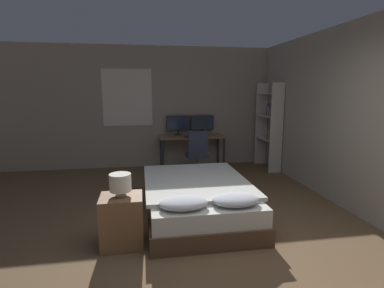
{
  "coord_description": "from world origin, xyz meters",
  "views": [
    {
      "loc": [
        -0.93,
        -2.49,
        1.74
      ],
      "look_at": [
        -0.01,
        2.91,
        0.75
      ],
      "focal_mm": 28.0,
      "sensor_mm": 36.0,
      "label": 1
    }
  ],
  "objects_px": {
    "monitor_left": "(178,124)",
    "computer_mouse": "(206,136)",
    "bookshelf": "(270,122)",
    "bedside_lamp": "(120,183)",
    "monitor_right": "(202,123)",
    "office_chair": "(197,159)",
    "bed": "(197,198)",
    "nightstand": "(122,221)",
    "desk": "(192,140)",
    "keyboard": "(193,137)"
  },
  "relations": [
    {
      "from": "nightstand",
      "to": "monitor_left",
      "type": "xyz_separation_m",
      "value": [
        1.07,
        3.43,
        0.7
      ]
    },
    {
      "from": "monitor_left",
      "to": "computer_mouse",
      "type": "height_order",
      "value": "monitor_left"
    },
    {
      "from": "monitor_left",
      "to": "monitor_right",
      "type": "height_order",
      "value": "same"
    },
    {
      "from": "monitor_left",
      "to": "office_chair",
      "type": "distance_m",
      "value": 1.1
    },
    {
      "from": "monitor_right",
      "to": "nightstand",
      "type": "bearing_deg",
      "value": -115.29
    },
    {
      "from": "desk",
      "to": "monitor_left",
      "type": "bearing_deg",
      "value": 143.45
    },
    {
      "from": "bedside_lamp",
      "to": "office_chair",
      "type": "distance_m",
      "value": 2.91
    },
    {
      "from": "bed",
      "to": "nightstand",
      "type": "height_order",
      "value": "nightstand"
    },
    {
      "from": "monitor_left",
      "to": "office_chair",
      "type": "xyz_separation_m",
      "value": [
        0.27,
        -0.87,
        -0.62
      ]
    },
    {
      "from": "nightstand",
      "to": "computer_mouse",
      "type": "xyz_separation_m",
      "value": [
        1.63,
        3.02,
        0.46
      ]
    },
    {
      "from": "bed",
      "to": "bookshelf",
      "type": "height_order",
      "value": "bookshelf"
    },
    {
      "from": "monitor_right",
      "to": "monitor_left",
      "type": "bearing_deg",
      "value": 180.0
    },
    {
      "from": "nightstand",
      "to": "bookshelf",
      "type": "relative_size",
      "value": 0.31
    },
    {
      "from": "bed",
      "to": "monitor_left",
      "type": "distance_m",
      "value": 2.86
    },
    {
      "from": "bookshelf",
      "to": "desk",
      "type": "bearing_deg",
      "value": 168.5
    },
    {
      "from": "bedside_lamp",
      "to": "keyboard",
      "type": "xyz_separation_m",
      "value": [
        1.34,
        3.02,
        0.01
      ]
    },
    {
      "from": "bed",
      "to": "bedside_lamp",
      "type": "distance_m",
      "value": 1.29
    },
    {
      "from": "nightstand",
      "to": "bedside_lamp",
      "type": "bearing_deg",
      "value": 180.0
    },
    {
      "from": "monitor_left",
      "to": "office_chair",
      "type": "height_order",
      "value": "monitor_left"
    },
    {
      "from": "desk",
      "to": "computer_mouse",
      "type": "bearing_deg",
      "value": -35.44
    },
    {
      "from": "nightstand",
      "to": "monitor_right",
      "type": "xyz_separation_m",
      "value": [
        1.62,
        3.43,
        0.7
      ]
    },
    {
      "from": "monitor_right",
      "to": "office_chair",
      "type": "xyz_separation_m",
      "value": [
        -0.29,
        -0.87,
        -0.62
      ]
    },
    {
      "from": "monitor_left",
      "to": "bookshelf",
      "type": "bearing_deg",
      "value": -15.62
    },
    {
      "from": "bed",
      "to": "nightstand",
      "type": "distance_m",
      "value": 1.19
    },
    {
      "from": "bedside_lamp",
      "to": "bookshelf",
      "type": "relative_size",
      "value": 0.14
    },
    {
      "from": "monitor_left",
      "to": "keyboard",
      "type": "bearing_deg",
      "value": -55.78
    },
    {
      "from": "nightstand",
      "to": "monitor_right",
      "type": "distance_m",
      "value": 3.86
    },
    {
      "from": "computer_mouse",
      "to": "office_chair",
      "type": "bearing_deg",
      "value": -122.23
    },
    {
      "from": "nightstand",
      "to": "keyboard",
      "type": "bearing_deg",
      "value": 66.04
    },
    {
      "from": "desk",
      "to": "nightstand",
      "type": "bearing_deg",
      "value": -112.62
    },
    {
      "from": "bedside_lamp",
      "to": "office_chair",
      "type": "bearing_deg",
      "value": 62.46
    },
    {
      "from": "bed",
      "to": "desk",
      "type": "relative_size",
      "value": 1.45
    },
    {
      "from": "bedside_lamp",
      "to": "keyboard",
      "type": "distance_m",
      "value": 3.31
    },
    {
      "from": "bedside_lamp",
      "to": "bookshelf",
      "type": "bearing_deg",
      "value": 43.62
    },
    {
      "from": "keyboard",
      "to": "office_chair",
      "type": "relative_size",
      "value": 0.41
    },
    {
      "from": "monitor_right",
      "to": "computer_mouse",
      "type": "relative_size",
      "value": 7.6
    },
    {
      "from": "bookshelf",
      "to": "bedside_lamp",
      "type": "bearing_deg",
      "value": -136.38
    },
    {
      "from": "keyboard",
      "to": "office_chair",
      "type": "bearing_deg",
      "value": -91.21
    },
    {
      "from": "bed",
      "to": "nightstand",
      "type": "xyz_separation_m",
      "value": [
        -0.99,
        -0.66,
        0.04
      ]
    },
    {
      "from": "desk",
      "to": "monitor_left",
      "type": "relative_size",
      "value": 2.71
    },
    {
      "from": "bookshelf",
      "to": "monitor_right",
      "type": "bearing_deg",
      "value": 158.72
    },
    {
      "from": "bedside_lamp",
      "to": "desk",
      "type": "bearing_deg",
      "value": 67.38
    },
    {
      "from": "monitor_right",
      "to": "office_chair",
      "type": "relative_size",
      "value": 0.56
    },
    {
      "from": "monitor_left",
      "to": "computer_mouse",
      "type": "distance_m",
      "value": 0.73
    },
    {
      "from": "bed",
      "to": "office_chair",
      "type": "xyz_separation_m",
      "value": [
        0.35,
        1.89,
        0.12
      ]
    },
    {
      "from": "nightstand",
      "to": "keyboard",
      "type": "distance_m",
      "value": 3.34
    },
    {
      "from": "nightstand",
      "to": "computer_mouse",
      "type": "height_order",
      "value": "computer_mouse"
    },
    {
      "from": "desk",
      "to": "computer_mouse",
      "type": "xyz_separation_m",
      "value": [
        0.28,
        -0.2,
        0.11
      ]
    },
    {
      "from": "keyboard",
      "to": "bookshelf",
      "type": "height_order",
      "value": "bookshelf"
    },
    {
      "from": "computer_mouse",
      "to": "desk",
      "type": "bearing_deg",
      "value": 144.56
    }
  ]
}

